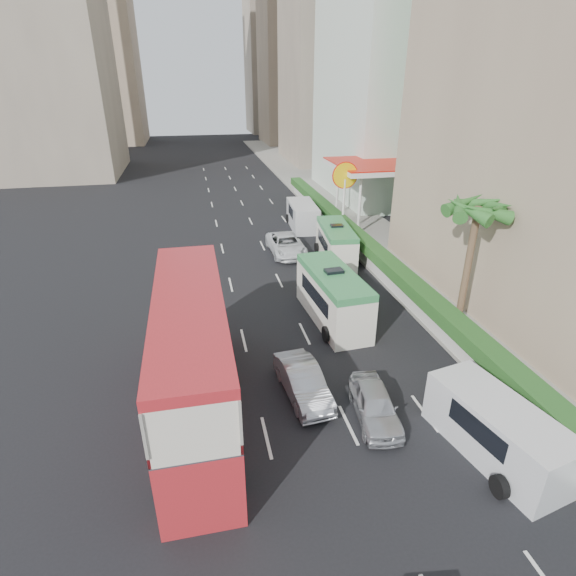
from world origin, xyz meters
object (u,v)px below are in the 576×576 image
object	(u,v)px
car_silver_lane_a	(303,395)
minibus_far	(336,244)
double_decker_bus	(194,358)
shell_station	(369,194)
minibus_near	(333,296)
car_silver_lane_b	(374,418)
palm_tree	(467,269)
van_asset	(286,254)
panel_van_far	(303,216)
panel_van_near	(497,430)

from	to	relation	value
car_silver_lane_a	minibus_far	size ratio (longest dim) A/B	0.71
double_decker_bus	shell_station	xyz separation A→B (m)	(16.00, 23.00, 0.22)
car_silver_lane_a	minibus_near	size ratio (longest dim) A/B	0.65
car_silver_lane_b	palm_tree	distance (m)	9.77
double_decker_bus	car_silver_lane_a	world-z (taller)	double_decker_bus
car_silver_lane_b	shell_station	distance (m)	26.64
van_asset	palm_tree	distance (m)	14.89
double_decker_bus	shell_station	bearing A→B (deg)	55.18
double_decker_bus	van_asset	bearing A→B (deg)	67.17
van_asset	panel_van_far	size ratio (longest dim) A/B	0.96
double_decker_bus	palm_tree	xyz separation A→B (m)	(13.80, 4.00, 0.85)
car_silver_lane_a	palm_tree	world-z (taller)	palm_tree
minibus_near	shell_station	bearing A→B (deg)	59.11
minibus_far	car_silver_lane_b	bearing A→B (deg)	-96.25
double_decker_bus	palm_tree	world-z (taller)	palm_tree
shell_station	palm_tree	bearing A→B (deg)	-96.60
shell_station	minibus_near	bearing A→B (deg)	-116.97
double_decker_bus	van_asset	xyz separation A→B (m)	(7.10, 16.86, -2.53)
double_decker_bus	panel_van_far	xyz separation A→B (m)	(9.92, 23.15, -1.46)
minibus_far	panel_van_near	world-z (taller)	minibus_far
double_decker_bus	shell_station	size ratio (longest dim) A/B	1.38
panel_van_far	palm_tree	xyz separation A→B (m)	(3.88, -19.15, 2.31)
van_asset	shell_station	distance (m)	11.16
panel_van_near	shell_station	world-z (taller)	shell_station
car_silver_lane_b	palm_tree	world-z (taller)	palm_tree
minibus_near	panel_van_far	distance (m)	17.13
van_asset	palm_tree	bearing A→B (deg)	-64.06
car_silver_lane_a	car_silver_lane_b	bearing A→B (deg)	-44.88
minibus_far	van_asset	bearing A→B (deg)	152.64
car_silver_lane_b	double_decker_bus	bearing A→B (deg)	171.76
car_silver_lane_b	panel_van_far	world-z (taller)	panel_van_far
double_decker_bus	panel_van_far	size ratio (longest dim) A/B	2.05
car_silver_lane_b	minibus_far	size ratio (longest dim) A/B	0.65
van_asset	minibus_far	size ratio (longest dim) A/B	0.89
car_silver_lane_a	minibus_near	bearing A→B (deg)	56.91
car_silver_lane_a	shell_station	distance (m)	25.83
minibus_near	shell_station	xyz separation A→B (m)	(8.55, 16.80, 1.34)
double_decker_bus	palm_tree	bearing A→B (deg)	16.16
shell_station	car_silver_lane_b	bearing A→B (deg)	-110.53
palm_tree	shell_station	size ratio (longest dim) A/B	0.80
minibus_far	shell_station	bearing A→B (deg)	61.70
double_decker_bus	minibus_far	distance (m)	18.03
minibus_near	shell_station	distance (m)	18.89
van_asset	minibus_far	world-z (taller)	minibus_far
minibus_near	palm_tree	size ratio (longest dim) A/B	1.00
car_silver_lane_b	minibus_far	xyz separation A→B (m)	(3.62, 16.54, 1.29)
panel_van_near	minibus_near	bearing A→B (deg)	92.58
car_silver_lane_a	minibus_near	distance (m)	6.98
panel_van_near	palm_tree	size ratio (longest dim) A/B	0.81
minibus_far	palm_tree	size ratio (longest dim) A/B	0.91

